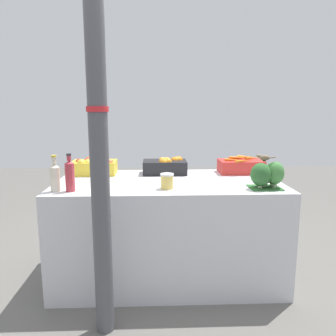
{
  "coord_description": "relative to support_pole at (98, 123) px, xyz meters",
  "views": [
    {
      "loc": [
        -0.1,
        -2.52,
        1.35
      ],
      "look_at": [
        0.0,
        0.0,
        0.89
      ],
      "focal_mm": 35.0,
      "sensor_mm": 36.0,
      "label": 1
    }
  ],
  "objects": [
    {
      "name": "broccoli_pile",
      "position": [
        1.11,
        0.39,
        -0.38
      ],
      "size": [
        0.24,
        0.18,
        0.19
      ],
      "color": "#2D602D",
      "rests_on": "market_table"
    },
    {
      "name": "market_table",
      "position": [
        0.42,
        0.68,
        -0.88
      ],
      "size": [
        1.74,
        0.91,
        0.79
      ],
      "primitive_type": "cube",
      "color": "silver",
      "rests_on": "ground_plane"
    },
    {
      "name": "orange_crate",
      "position": [
        0.41,
        0.96,
        -0.41
      ],
      "size": [
        0.37,
        0.24,
        0.15
      ],
      "color": "black",
      "rests_on": "market_table"
    },
    {
      "name": "sparrow_bird",
      "position": [
        1.08,
        0.41,
        -0.26
      ],
      "size": [
        0.13,
        0.06,
        0.05
      ],
      "rotation": [
        0.0,
        0.0,
        2.85
      ],
      "color": "#4C3D2D",
      "rests_on": "broccoli_pile"
    },
    {
      "name": "ground_plane",
      "position": [
        0.42,
        0.68,
        -1.27
      ],
      "size": [
        10.0,
        10.0,
        0.0
      ],
      "primitive_type": "plane",
      "color": "#605E59"
    },
    {
      "name": "pickle_jar",
      "position": [
        0.4,
        0.41,
        -0.43
      ],
      "size": [
        0.09,
        0.09,
        0.11
      ],
      "color": "#DBBC56",
      "rests_on": "market_table"
    },
    {
      "name": "carrot_crate",
      "position": [
        1.07,
        0.96,
        -0.42
      ],
      "size": [
        0.37,
        0.25,
        0.15
      ],
      "color": "red",
      "rests_on": "market_table"
    },
    {
      "name": "juice_bottle_cloudy",
      "position": [
        -0.37,
        0.36,
        -0.38
      ],
      "size": [
        0.07,
        0.07,
        0.25
      ],
      "color": "beige",
      "rests_on": "market_table"
    },
    {
      "name": "apple_crate",
      "position": [
        -0.22,
        0.95,
        -0.41
      ],
      "size": [
        0.37,
        0.24,
        0.14
      ],
      "color": "gold",
      "rests_on": "market_table"
    },
    {
      "name": "support_pole",
      "position": [
        0.0,
        0.0,
        0.0
      ],
      "size": [
        0.12,
        0.12,
        2.55
      ],
      "color": "#4C4C51",
      "rests_on": "ground_plane"
    },
    {
      "name": "juice_bottle_ruby",
      "position": [
        -0.27,
        0.36,
        -0.37
      ],
      "size": [
        0.06,
        0.06,
        0.26
      ],
      "color": "#B2333D",
      "rests_on": "market_table"
    }
  ]
}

